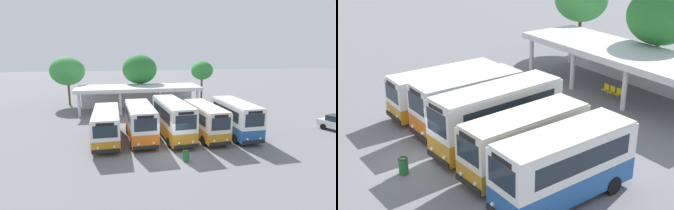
% 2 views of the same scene
% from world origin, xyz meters
% --- Properties ---
extents(ground_plane, '(180.00, 180.00, 0.00)m').
position_xyz_m(ground_plane, '(0.00, 0.00, 0.00)').
color(ground_plane, slate).
extents(city_bus_nearest_orange, '(2.60, 7.74, 2.95)m').
position_xyz_m(city_bus_nearest_orange, '(-5.48, 4.28, 1.65)').
color(city_bus_nearest_orange, black).
rests_on(city_bus_nearest_orange, ground).
extents(city_bus_second_in_row, '(2.68, 7.16, 3.31)m').
position_xyz_m(city_bus_second_in_row, '(-2.38, 4.22, 1.83)').
color(city_bus_second_in_row, black).
rests_on(city_bus_second_in_row, ground).
extents(city_bus_middle_cream, '(2.92, 8.09, 3.57)m').
position_xyz_m(city_bus_middle_cream, '(0.72, 4.35, 1.96)').
color(city_bus_middle_cream, black).
rests_on(city_bus_middle_cream, ground).
extents(city_bus_fourth_amber, '(2.70, 7.23, 3.16)m').
position_xyz_m(city_bus_fourth_amber, '(3.82, 3.99, 1.75)').
color(city_bus_fourth_amber, black).
rests_on(city_bus_fourth_amber, ground).
extents(city_bus_fifth_blue, '(2.58, 7.20, 3.41)m').
position_xyz_m(city_bus_fifth_blue, '(6.92, 3.87, 1.87)').
color(city_bus_fifth_blue, black).
rests_on(city_bus_fifth_blue, ground).
extents(terminal_canopy, '(16.82, 5.53, 3.40)m').
position_xyz_m(terminal_canopy, '(-1.64, 17.21, 2.64)').
color(terminal_canopy, silver).
rests_on(terminal_canopy, ground).
extents(waiting_chair_end_by_column, '(0.45, 0.45, 0.86)m').
position_xyz_m(waiting_chair_end_by_column, '(-1.78, 15.47, 0.52)').
color(waiting_chair_end_by_column, slate).
rests_on(waiting_chair_end_by_column, ground).
extents(waiting_chair_second_from_end, '(0.45, 0.45, 0.86)m').
position_xyz_m(waiting_chair_second_from_end, '(-1.17, 15.46, 0.52)').
color(waiting_chair_second_from_end, slate).
rests_on(waiting_chair_second_from_end, ground).
extents(waiting_chair_middle_seat, '(0.45, 0.45, 0.86)m').
position_xyz_m(waiting_chair_middle_seat, '(-0.57, 15.50, 0.52)').
color(waiting_chair_middle_seat, slate).
rests_on(waiting_chair_middle_seat, ground).
extents(roadside_tree_behind_canopy, '(5.12, 5.12, 7.64)m').
position_xyz_m(roadside_tree_behind_canopy, '(-1.25, 20.17, 5.46)').
color(roadside_tree_behind_canopy, brown).
rests_on(roadside_tree_behind_canopy, ground).
extents(litter_bin_apron, '(0.49, 0.49, 0.90)m').
position_xyz_m(litter_bin_apron, '(0.66, -1.30, 0.46)').
color(litter_bin_apron, '#266633').
rests_on(litter_bin_apron, ground).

